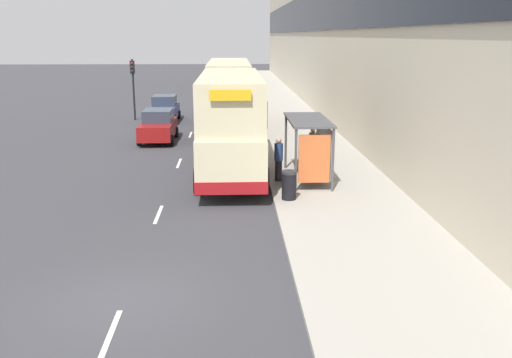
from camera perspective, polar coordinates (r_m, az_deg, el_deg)
The scene contains 19 objects.
ground_plane at distance 13.66m, azimuth -13.07°, elevation -11.80°, with size 220.00×220.00×0.00m, color #38383D.
pavement at distance 51.06m, azimuth 2.03°, elevation 7.63°, with size 5.00×93.00×0.14m.
terrace_facade at distance 51.26m, azimuth 6.78°, elevation 17.16°, with size 3.10×93.00×17.28m.
lane_mark_0 at distance 12.36m, azimuth -14.34°, elevation -14.77°, with size 0.12×2.00×0.01m.
lane_mark_1 at distance 19.62m, azimuth -9.72°, elevation -3.51°, with size 0.12×2.00×0.01m.
lane_mark_2 at distance 27.27m, azimuth -7.70°, elevation 1.58°, with size 0.12×2.00×0.01m.
lane_mark_3 at distance 35.06m, azimuth -6.57°, elevation 4.42°, with size 0.12×2.00×0.01m.
lane_mark_4 at distance 42.92m, azimuth -5.85°, elevation 6.23°, with size 0.12×2.00×0.01m.
lane_mark_5 at distance 50.81m, azimuth -5.34°, elevation 7.47°, with size 0.12×2.00×0.01m.
bus_shelter at distance 23.01m, azimuth 5.73°, elevation 4.05°, with size 1.60×4.20×2.48m.
double_decker_bus_near at distance 24.47m, azimuth -2.54°, elevation 5.68°, with size 2.85×10.17×4.30m.
double_decker_bus_ahead at distance 36.71m, azimuth -2.69°, elevation 8.53°, with size 2.85×11.53×4.30m.
car_0 at distance 74.64m, azimuth -2.98°, elevation 10.33°, with size 1.97×4.17×1.82m.
car_1 at distance 33.07m, azimuth -9.75°, elevation 5.26°, with size 1.99×4.42×1.79m.
car_2 at distance 40.76m, azimuth -9.13°, elevation 6.95°, with size 1.97×4.37×1.80m.
pedestrian_at_shelter at distance 25.93m, azimuth 5.68°, elevation 3.28°, with size 0.34×0.34×1.73m.
pedestrian_1 at distance 23.05m, azimuth 2.27°, elevation 2.02°, with size 0.35×0.35×1.77m.
litter_bin at distance 20.51m, azimuth 3.32°, elevation -0.61°, with size 0.55×0.55×1.05m.
traffic_light_far_kerb at distance 41.64m, azimuth -12.21°, elevation 9.74°, with size 0.30×0.32×4.27m.
Camera 1 is at (2.50, -12.06, 5.90)m, focal length 40.00 mm.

